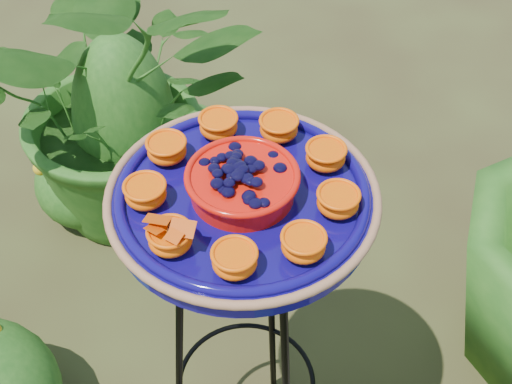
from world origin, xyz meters
TOP-DOWN VIEW (x-y plane):
  - tripod_stand at (-0.03, 0.13)m, footprint 0.29×0.31m
  - feeder_dish at (-0.03, 0.13)m, footprint 0.42×0.42m
  - shrub_back_left at (-0.66, 0.69)m, footprint 0.96×0.92m

SIDE VIEW (x-z plane):
  - shrub_back_left at x=-0.66m, z-range 0.00..0.83m
  - tripod_stand at x=-0.03m, z-range 0.08..0.87m
  - feeder_dish at x=-0.03m, z-range 0.78..0.87m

